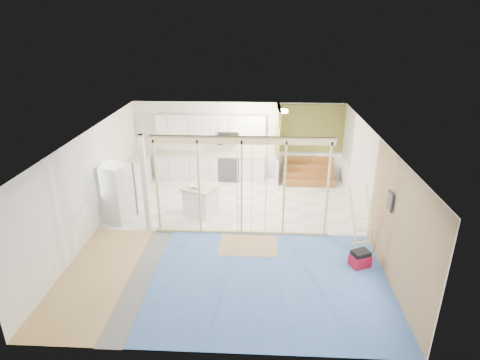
{
  "coord_description": "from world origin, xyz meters",
  "views": [
    {
      "loc": [
        0.72,
        -9.03,
        5.16
      ],
      "look_at": [
        0.23,
        0.6,
        1.24
      ],
      "focal_mm": 30.0,
      "sensor_mm": 36.0,
      "label": 1
    }
  ],
  "objects_px": {
    "fridge": "(116,193)",
    "toolbox": "(360,259)",
    "island": "(201,200)",
    "ladder": "(364,218)"
  },
  "relations": [
    {
      "from": "fridge",
      "to": "toolbox",
      "type": "bearing_deg",
      "value": 2.68
    },
    {
      "from": "fridge",
      "to": "toolbox",
      "type": "relative_size",
      "value": 3.14
    },
    {
      "from": "island",
      "to": "ladder",
      "type": "xyz_separation_m",
      "value": [
        4.04,
        -1.8,
        0.47
      ]
    },
    {
      "from": "island",
      "to": "toolbox",
      "type": "height_order",
      "value": "island"
    },
    {
      "from": "island",
      "to": "ladder",
      "type": "distance_m",
      "value": 4.45
    },
    {
      "from": "fridge",
      "to": "toolbox",
      "type": "height_order",
      "value": "fridge"
    },
    {
      "from": "island",
      "to": "ladder",
      "type": "relative_size",
      "value": 0.64
    },
    {
      "from": "island",
      "to": "fridge",
      "type": "bearing_deg",
      "value": -144.24
    },
    {
      "from": "ladder",
      "to": "fridge",
      "type": "bearing_deg",
      "value": 169.67
    },
    {
      "from": "toolbox",
      "to": "fridge",
      "type": "bearing_deg",
      "value": 138.05
    }
  ]
}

